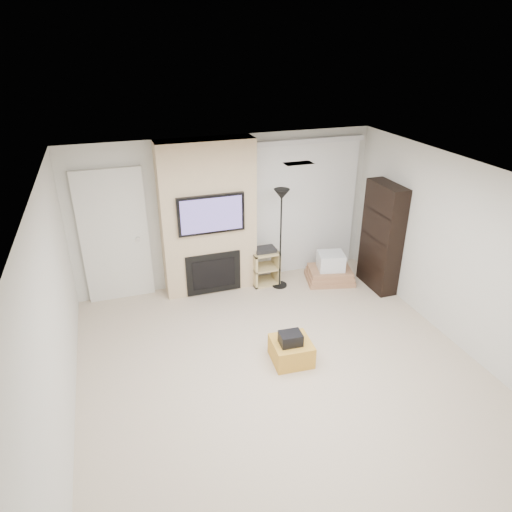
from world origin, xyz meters
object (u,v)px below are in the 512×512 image
object	(u,v)px
floor_lamp	(281,211)
bookshelf	(382,237)
av_stand	(265,265)
ottoman	(291,351)
box_stack	(330,270)

from	to	relation	value
floor_lamp	bookshelf	size ratio (longest dim) A/B	0.95
av_stand	bookshelf	xyz separation A→B (m)	(1.78, -0.70, 0.55)
ottoman	bookshelf	world-z (taller)	bookshelf
floor_lamp	av_stand	world-z (taller)	floor_lamp
floor_lamp	av_stand	bearing A→B (deg)	137.32
box_stack	bookshelf	world-z (taller)	bookshelf
av_stand	box_stack	xyz separation A→B (m)	(1.10, -0.30, -0.15)
ottoman	bookshelf	xyz separation A→B (m)	(2.15, 1.40, 0.75)
floor_lamp	av_stand	size ratio (longest dim) A/B	2.60
floor_lamp	av_stand	xyz separation A→B (m)	(-0.20, 0.19, -1.01)
ottoman	av_stand	size ratio (longest dim) A/B	0.76
floor_lamp	box_stack	bearing A→B (deg)	-7.27
av_stand	bookshelf	world-z (taller)	bookshelf
box_stack	bookshelf	bearing A→B (deg)	-30.38
floor_lamp	bookshelf	xyz separation A→B (m)	(1.57, -0.51, -0.45)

